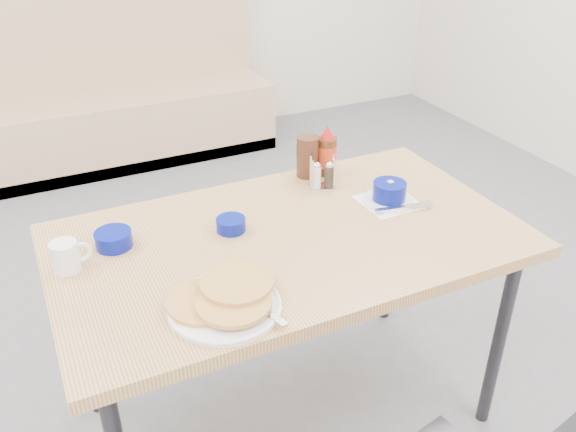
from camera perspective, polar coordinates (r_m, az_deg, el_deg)
name	(u,v)px	position (r m, az deg, el deg)	size (l,w,h in m)	color
booth_bench	(123,105)	(4.23, -15.16, 9.96)	(1.90, 0.56, 1.22)	tan
dining_table	(289,252)	(1.87, 0.06, -3.42)	(1.40, 0.80, 0.76)	tan
pancake_plate	(225,301)	(1.55, -5.92, -7.91)	(0.29, 0.29, 0.05)	white
coffee_mug	(67,256)	(1.77, -20.00, -3.52)	(0.11, 0.08, 0.09)	white
grits_setting	(389,194)	(2.03, 9.46, 2.03)	(0.20, 0.19, 0.08)	white
creamer_bowl	(114,239)	(1.84, -16.01, -2.11)	(0.11, 0.11, 0.05)	navy
butter_bowl	(231,225)	(1.86, -5.37, -0.80)	(0.09, 0.09, 0.04)	navy
amber_tumbler	(308,156)	(2.16, 1.84, 5.59)	(0.08, 0.08, 0.15)	#3F2114
condiment_caddy	(323,177)	(2.10, 3.27, 3.69)	(0.11, 0.08, 0.11)	silver
syrup_bottle	(327,153)	(2.18, 3.65, 5.89)	(0.07, 0.07, 0.18)	#47230F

